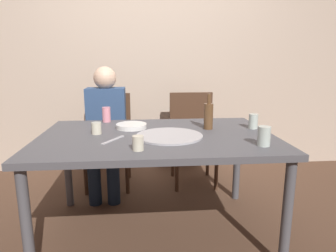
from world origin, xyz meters
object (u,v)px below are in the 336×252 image
(pizza_tray, at_px, (169,136))
(chair_left, at_px, (108,134))
(chair_right, at_px, (193,132))
(tumbler_far, at_px, (138,143))
(tumbler_near, at_px, (96,128))
(short_glass, at_px, (253,121))
(guest_in_sweater, at_px, (106,124))
(wine_bottle, at_px, (208,115))
(wine_glass, at_px, (264,136))
(table_knife, at_px, (113,140))
(soda_can, at_px, (106,115))
(plate_stack, at_px, (131,126))
(dining_table, at_px, (157,144))

(pizza_tray, relative_size, chair_left, 0.49)
(chair_left, distance_m, chair_right, 0.84)
(tumbler_far, bearing_deg, tumbler_near, 125.47)
(short_glass, xyz_separation_m, guest_in_sweater, (-1.16, 0.66, -0.14))
(wine_bottle, relative_size, wine_glass, 2.21)
(short_glass, relative_size, table_knife, 0.50)
(pizza_tray, relative_size, short_glass, 4.05)
(wine_bottle, relative_size, soda_can, 2.13)
(chair_left, bearing_deg, short_glass, 144.97)
(soda_can, distance_m, plate_stack, 0.33)
(tumbler_far, bearing_deg, short_glass, 29.10)
(tumbler_near, relative_size, short_glass, 0.74)
(dining_table, distance_m, wine_bottle, 0.44)
(wine_glass, bearing_deg, dining_table, 151.91)
(dining_table, xyz_separation_m, plate_stack, (-0.18, 0.20, 0.08))
(tumbler_near, relative_size, tumbler_far, 0.97)
(wine_glass, relative_size, soda_can, 0.96)
(guest_in_sweater, bearing_deg, plate_stack, 114.34)
(wine_bottle, xyz_separation_m, short_glass, (0.33, -0.02, -0.05))
(table_knife, relative_size, guest_in_sweater, 0.19)
(table_knife, xyz_separation_m, chair_right, (0.69, 1.05, -0.22))
(guest_in_sweater, bearing_deg, tumbler_near, 91.94)
(pizza_tray, bearing_deg, dining_table, 139.53)
(tumbler_near, distance_m, tumbler_far, 0.50)
(wine_bottle, xyz_separation_m, plate_stack, (-0.56, 0.07, -0.08))
(plate_stack, distance_m, table_knife, 0.35)
(guest_in_sweater, bearing_deg, wine_glass, 133.70)
(pizza_tray, bearing_deg, plate_stack, 133.51)
(wine_bottle, height_order, plate_stack, wine_bottle)
(tumbler_near, height_order, chair_left, chair_left)
(plate_stack, bearing_deg, dining_table, -48.81)
(soda_can, xyz_separation_m, chair_left, (-0.05, 0.47, -0.28))
(pizza_tray, height_order, chair_left, chair_left)
(pizza_tray, distance_m, chair_left, 1.14)
(plate_stack, height_order, guest_in_sweater, guest_in_sweater)
(short_glass, bearing_deg, table_knife, -166.36)
(chair_right, bearing_deg, chair_left, 0.00)
(chair_left, height_order, guest_in_sweater, guest_in_sweater)
(guest_in_sweater, bearing_deg, tumbler_far, 105.48)
(chair_right, bearing_deg, short_glass, 111.04)
(wine_bottle, xyz_separation_m, chair_right, (0.02, 0.79, -0.32))
(short_glass, bearing_deg, dining_table, -170.98)
(plate_stack, bearing_deg, pizza_tray, -46.49)
(table_knife, bearing_deg, plate_stack, -166.63)
(tumbler_near, xyz_separation_m, table_knife, (0.13, -0.18, -0.04))
(wine_glass, bearing_deg, guest_in_sweater, 133.70)
(table_knife, bearing_deg, dining_table, 145.29)
(pizza_tray, distance_m, tumbler_far, 0.35)
(wine_glass, bearing_deg, tumbler_far, -178.02)
(dining_table, distance_m, tumbler_near, 0.43)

